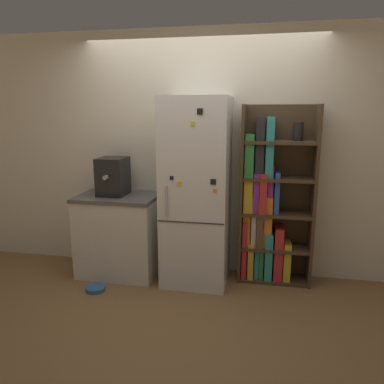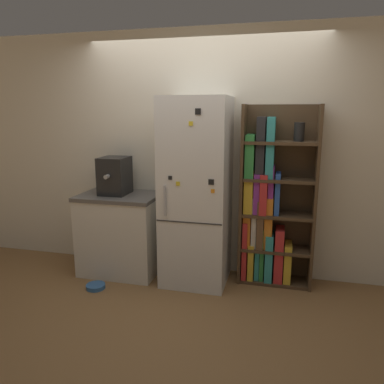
% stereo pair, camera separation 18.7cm
% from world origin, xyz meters
% --- Properties ---
extents(ground_plane, '(16.00, 16.00, 0.00)m').
position_xyz_m(ground_plane, '(0.00, 0.00, 0.00)').
color(ground_plane, olive).
extents(wall_back, '(8.00, 0.05, 2.60)m').
position_xyz_m(wall_back, '(0.00, 0.47, 1.30)').
color(wall_back, beige).
rests_on(wall_back, ground_plane).
extents(refrigerator, '(0.65, 0.64, 1.90)m').
position_xyz_m(refrigerator, '(-0.00, 0.14, 0.95)').
color(refrigerator, white).
rests_on(refrigerator, ground_plane).
extents(bookshelf, '(0.74, 0.33, 1.83)m').
position_xyz_m(bookshelf, '(0.73, 0.31, 0.79)').
color(bookshelf, '#4C3823').
rests_on(bookshelf, ground_plane).
extents(kitchen_counter, '(0.85, 0.61, 0.88)m').
position_xyz_m(kitchen_counter, '(-0.86, 0.16, 0.44)').
color(kitchen_counter, silver).
rests_on(kitchen_counter, ground_plane).
extents(espresso_machine, '(0.28, 0.38, 0.40)m').
position_xyz_m(espresso_machine, '(-0.91, 0.17, 1.08)').
color(espresso_machine, black).
rests_on(espresso_machine, kitchen_counter).
extents(pet_bowl, '(0.19, 0.19, 0.04)m').
position_xyz_m(pet_bowl, '(-0.94, -0.31, 0.03)').
color(pet_bowl, '#3366A5').
rests_on(pet_bowl, ground_plane).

